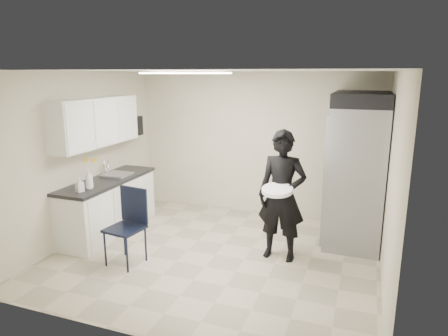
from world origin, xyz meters
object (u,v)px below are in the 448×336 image
at_px(commercial_fridge, 356,175).
at_px(man_tuxedo, 282,196).
at_px(folding_chair, 125,229).
at_px(lower_counter, 109,207).

xyz_separation_m(commercial_fridge, man_tuxedo, (-0.93, -1.03, -0.13)).
bearing_deg(folding_chair, commercial_fridge, 41.92).
xyz_separation_m(lower_counter, folding_chair, (0.89, -0.88, 0.08)).
xyz_separation_m(folding_chair, man_tuxedo, (1.96, 0.92, 0.41)).
relative_size(lower_counter, man_tuxedo, 1.04).
height_order(commercial_fridge, man_tuxedo, commercial_fridge).
distance_m(lower_counter, man_tuxedo, 2.89).
xyz_separation_m(lower_counter, man_tuxedo, (2.85, 0.04, 0.49)).
distance_m(commercial_fridge, folding_chair, 3.53).
xyz_separation_m(lower_counter, commercial_fridge, (3.78, 1.07, 0.62)).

